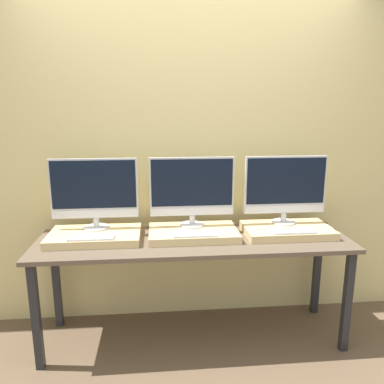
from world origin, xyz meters
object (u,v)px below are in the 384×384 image
monitor_left (94,191)px  keyboard_right (294,231)px  monitor_right (285,187)px  keyboard_center (195,234)px  keyboard_left (91,238)px  monitor_center (192,189)px

monitor_left → keyboard_right: monitor_left is taller
monitor_right → keyboard_right: size_ratio=2.03×
monitor_left → keyboard_right: size_ratio=2.03×
keyboard_center → monitor_right: monitor_right is taller
keyboard_left → keyboard_right: bearing=0.0°
keyboard_left → monitor_right: 1.41m
keyboard_left → monitor_center: bearing=17.4°
keyboard_left → monitor_center: monitor_center is taller
keyboard_left → keyboard_center: bearing=0.0°
monitor_left → monitor_right: (1.37, 0.00, 0.00)m
keyboard_center → monitor_left: bearing=162.6°
keyboard_center → monitor_right: bearing=17.4°
monitor_left → monitor_right: size_ratio=1.00×
monitor_left → keyboard_right: (1.37, -0.22, -0.27)m
monitor_left → monitor_right: same height
monitor_left → keyboard_left: 0.34m
monitor_center → keyboard_right: bearing=-17.4°
monitor_left → monitor_center: bearing=0.0°
monitor_left → keyboard_center: size_ratio=2.03×
monitor_right → keyboard_left: bearing=-171.1°
monitor_left → keyboard_center: monitor_left is taller
monitor_right → monitor_left: bearing=180.0°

